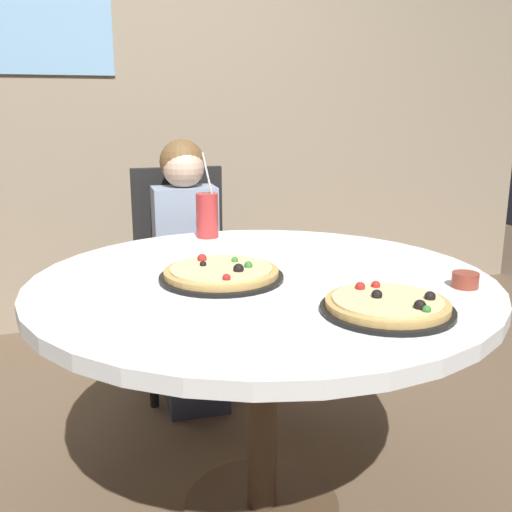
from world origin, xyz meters
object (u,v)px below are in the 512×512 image
(chair_wooden, at_px, (182,265))
(pizza_veggie, at_px, (388,306))
(diner_child, at_px, (190,287))
(dining_table, at_px, (262,308))
(sauce_bowl, at_px, (465,280))
(soda_cup, at_px, (207,215))
(pizza_cheese, at_px, (221,274))

(chair_wooden, height_order, pizza_veggie, chair_wooden)
(diner_child, height_order, pizza_veggie, diner_child)
(dining_table, height_order, sauce_bowl, sauce_bowl)
(chair_wooden, bearing_deg, pizza_veggie, -83.28)
(diner_child, xyz_separation_m, soda_cup, (0.01, -0.27, 0.35))
(diner_child, distance_m, sauce_bowl, 1.23)
(sauce_bowl, bearing_deg, diner_child, 113.51)
(pizza_cheese, height_order, soda_cup, soda_cup)
(pizza_cheese, distance_m, sauce_bowl, 0.65)
(pizza_veggie, distance_m, sauce_bowl, 0.32)
(dining_table, xyz_separation_m, chair_wooden, (0.01, 1.00, -0.13))
(pizza_cheese, relative_size, soda_cup, 1.13)
(chair_wooden, relative_size, pizza_cheese, 2.76)
(sauce_bowl, bearing_deg, pizza_veggie, -162.21)
(sauce_bowl, bearing_deg, soda_cup, 119.69)
(chair_wooden, distance_m, diner_child, 0.19)
(chair_wooden, relative_size, diner_child, 0.88)
(soda_cup, bearing_deg, diner_child, 91.08)
(chair_wooden, relative_size, soda_cup, 3.10)
(chair_wooden, height_order, soda_cup, soda_cup)
(dining_table, relative_size, diner_child, 1.20)
(diner_child, bearing_deg, pizza_cheese, -97.55)
(diner_child, distance_m, soda_cup, 0.44)
(dining_table, xyz_separation_m, sauce_bowl, (0.47, -0.27, 0.11))
(diner_child, bearing_deg, sauce_bowl, -66.49)
(dining_table, bearing_deg, pizza_cheese, 168.47)
(dining_table, bearing_deg, sauce_bowl, -30.26)
(dining_table, relative_size, soda_cup, 4.22)
(chair_wooden, xyz_separation_m, pizza_veggie, (0.16, -1.37, 0.24))
(pizza_veggie, bearing_deg, dining_table, 114.62)
(dining_table, xyz_separation_m, diner_child, (-0.01, 0.82, -0.18))
(diner_child, bearing_deg, pizza_veggie, -81.58)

